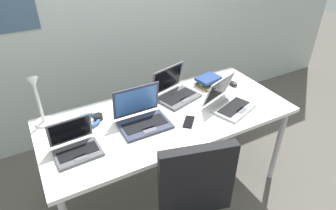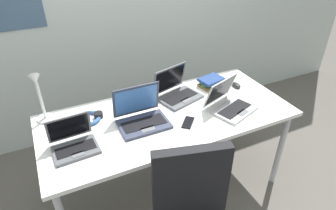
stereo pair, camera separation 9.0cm
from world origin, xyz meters
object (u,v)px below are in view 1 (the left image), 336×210
object	(u,v)px
cell_phone	(189,122)
headphones	(88,121)
book_stack	(209,81)
desk_lamp	(39,101)
laptop_far_corner	(175,92)
computer_mouse	(233,83)
laptop_by_keyboard	(229,102)
coffee_mug	(126,102)
laptop_near_mouse	(142,117)
laptop_near_lamp	(76,146)

from	to	relation	value
cell_phone	headphones	xyz separation A→B (m)	(-0.61, 0.33, 0.01)
book_stack	desk_lamp	bearing A→B (deg)	177.74
laptop_far_corner	computer_mouse	world-z (taller)	laptop_far_corner
laptop_far_corner	book_stack	size ratio (longest dim) A/B	1.57
laptop_by_keyboard	headphones	distance (m)	1.02
headphones	coffee_mug	bearing A→B (deg)	10.94
laptop_by_keyboard	book_stack	xyz separation A→B (m)	(0.07, 0.36, -0.01)
laptop_far_corner	coffee_mug	xyz separation A→B (m)	(-0.39, 0.05, -0.00)
laptop_near_mouse	headphones	size ratio (longest dim) A/B	1.57
desk_lamp	computer_mouse	size ratio (longest dim) A/B	4.17
desk_lamp	coffee_mug	size ratio (longest dim) A/B	3.54
laptop_by_keyboard	laptop_near_mouse	bearing A→B (deg)	169.40
laptop_by_keyboard	computer_mouse	xyz separation A→B (m)	(0.25, 0.25, -0.03)
laptop_near_mouse	cell_phone	xyz separation A→B (m)	(0.29, -0.14, -0.04)
cell_phone	book_stack	bearing A→B (deg)	83.42
book_stack	coffee_mug	world-z (taller)	coffee_mug
headphones	coffee_mug	xyz separation A→B (m)	(0.31, 0.06, 0.03)
computer_mouse	coffee_mug	xyz separation A→B (m)	(-0.91, 0.12, 0.03)
laptop_far_corner	laptop_near_mouse	size ratio (longest dim) A/B	1.12
desk_lamp	laptop_near_mouse	distance (m)	0.68
laptop_near_mouse	book_stack	distance (m)	0.76
desk_lamp	laptop_near_lamp	bearing A→B (deg)	-70.72
desk_lamp	cell_phone	xyz separation A→B (m)	(0.88, -0.43, -0.19)
desk_lamp	book_stack	xyz separation A→B (m)	(1.31, -0.05, -0.16)
laptop_by_keyboard	headphones	world-z (taller)	laptop_by_keyboard
book_stack	laptop_by_keyboard	bearing A→B (deg)	-101.27
laptop_far_corner	headphones	xyz separation A→B (m)	(-0.70, -0.01, -0.03)
desk_lamp	laptop_near_mouse	world-z (taller)	desk_lamp
laptop_near_lamp	cell_phone	bearing A→B (deg)	-5.44
desk_lamp	laptop_by_keyboard	xyz separation A→B (m)	(1.24, -0.41, -0.15)
laptop_near_lamp	computer_mouse	distance (m)	1.38
laptop_by_keyboard	coffee_mug	distance (m)	0.76
desk_lamp	laptop_far_corner	bearing A→B (deg)	-5.19
desk_lamp	book_stack	world-z (taller)	desk_lamp
laptop_near_mouse	cell_phone	distance (m)	0.32
laptop_far_corner	computer_mouse	size ratio (longest dim) A/B	3.92
computer_mouse	book_stack	bearing A→B (deg)	148.72
laptop_near_lamp	cell_phone	distance (m)	0.76
laptop_near_lamp	computer_mouse	size ratio (longest dim) A/B	2.89
headphones	book_stack	distance (m)	1.05
laptop_near_lamp	headphones	distance (m)	0.30
laptop_far_corner	cell_phone	size ratio (longest dim) A/B	2.77
laptop_far_corner	laptop_near_mouse	distance (m)	0.42
laptop_near_mouse	coffee_mug	xyz separation A→B (m)	(-0.02, 0.25, -0.01)
laptop_near_lamp	computer_mouse	world-z (taller)	laptop_near_lamp
cell_phone	laptop_near_mouse	bearing A→B (deg)	-164.65
laptop_near_mouse	computer_mouse	xyz separation A→B (m)	(0.89, 0.13, -0.03)
laptop_near_lamp	book_stack	bearing A→B (deg)	14.53
coffee_mug	book_stack	bearing A→B (deg)	-0.92
cell_phone	computer_mouse	bearing A→B (deg)	66.59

